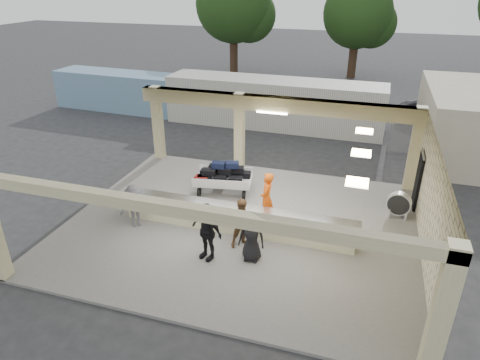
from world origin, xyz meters
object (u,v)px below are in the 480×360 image
(luggage_cart, at_px, (223,176))
(car_dark, at_px, (437,113))
(baggage_handler, at_px, (267,198))
(container_white, at_px, (274,103))
(car_white_a, at_px, (462,117))
(passenger_b, at_px, (206,231))
(container_blue, at_px, (124,91))
(passenger_c, at_px, (135,206))
(drum_fan, at_px, (399,204))
(baggage_counter, at_px, (236,219))
(passenger_d, at_px, (252,237))
(passenger_a, at_px, (243,223))

(luggage_cart, bearing_deg, car_dark, 43.57)
(luggage_cart, relative_size, baggage_handler, 1.29)
(luggage_cart, xyz_separation_m, container_white, (-0.06, 9.11, 0.54))
(car_white_a, xyz_separation_m, car_dark, (-1.31, 0.52, -0.04))
(passenger_b, bearing_deg, container_blue, 148.77)
(container_white, xyz_separation_m, container_blue, (-10.14, 0.44, -0.16))
(luggage_cart, xyz_separation_m, passenger_c, (-2.05, -3.35, 0.08))
(drum_fan, xyz_separation_m, car_white_a, (3.69, 11.51, 0.13))
(passenger_c, xyz_separation_m, container_white, (2.00, 12.46, 0.46))
(baggage_counter, xyz_separation_m, car_white_a, (9.01, 14.23, 0.16))
(drum_fan, bearing_deg, passenger_b, -133.26)
(passenger_d, bearing_deg, passenger_b, -169.65)
(drum_fan, xyz_separation_m, car_dark, (2.38, 12.04, 0.09))
(container_white, bearing_deg, passenger_d, -78.65)
(luggage_cart, distance_m, container_white, 9.13)
(passenger_c, relative_size, container_white, 0.13)
(drum_fan, relative_size, car_dark, 0.23)
(passenger_a, distance_m, car_dark, 17.09)
(passenger_c, bearing_deg, car_white_a, 13.71)
(luggage_cart, distance_m, passenger_c, 3.93)
(baggage_counter, bearing_deg, container_white, 97.04)
(baggage_handler, xyz_separation_m, passenger_b, (-1.23, -2.61, 0.01))
(passenger_a, relative_size, container_blue, 0.18)
(drum_fan, bearing_deg, passenger_c, -149.73)
(passenger_b, relative_size, passenger_c, 1.21)
(drum_fan, distance_m, passenger_a, 5.96)
(luggage_cart, xyz_separation_m, passenger_b, (1.01, -4.36, 0.25))
(baggage_counter, xyz_separation_m, passenger_d, (0.94, -1.36, 0.33))
(baggage_handler, bearing_deg, car_white_a, 146.86)
(baggage_handler, relative_size, car_dark, 0.45)
(drum_fan, height_order, passenger_d, passenger_d)
(baggage_counter, distance_m, passenger_a, 0.95)
(baggage_counter, relative_size, car_white_a, 1.58)
(luggage_cart, distance_m, baggage_handler, 2.85)
(car_white_a, bearing_deg, container_white, 104.82)
(baggage_handler, xyz_separation_m, container_blue, (-12.43, 11.30, 0.15))
(passenger_b, bearing_deg, car_dark, 83.72)
(passenger_a, bearing_deg, container_white, 60.76)
(passenger_c, height_order, passenger_d, passenger_d)
(baggage_handler, height_order, passenger_d, baggage_handler)
(passenger_b, xyz_separation_m, container_blue, (-11.20, 13.91, 0.14))
(passenger_a, bearing_deg, passenger_c, 141.07)
(luggage_cart, distance_m, passenger_b, 4.48)
(baggage_counter, xyz_separation_m, passenger_b, (-0.39, -1.68, 0.47))
(baggage_handler, relative_size, passenger_d, 1.16)
(baggage_handler, distance_m, container_white, 11.11)
(drum_fan, bearing_deg, passenger_a, -135.38)
(passenger_c, distance_m, car_white_a, 19.43)
(passenger_a, bearing_deg, baggage_counter, 85.42)
(passenger_d, relative_size, car_dark, 0.39)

